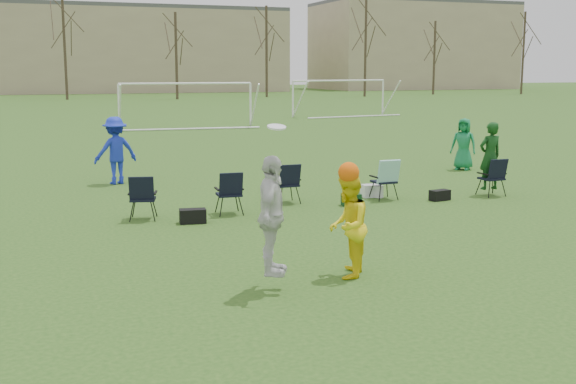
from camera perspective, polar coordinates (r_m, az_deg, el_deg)
name	(u,v)px	position (r m, az deg, el deg)	size (l,w,h in m)	color
ground	(421,324)	(9.50, 10.50, -10.21)	(260.00, 260.00, 0.00)	#264C17
fielder_blue	(115,151)	(20.82, -13.47, 3.21)	(1.22, 0.70, 1.89)	#192DC0
fielder_green_far	(464,144)	(23.80, 13.70, 3.70)	(0.81, 0.53, 1.66)	#147443
center_contest	(313,220)	(10.78, 1.96, -2.23)	(2.24, 1.37, 2.45)	silver
sideline_setup	(351,181)	(17.37, 4.97, 0.87)	(9.52, 2.03, 1.88)	#103C14
goal_mid	(186,92)	(40.60, -8.05, 7.82)	(7.40, 0.63, 2.46)	white
goal_right	(340,88)	(50.11, 4.10, 8.23)	(7.35, 1.14, 2.46)	white
tree_line	(68,50)	(77.67, -16.98, 10.70)	(110.28, 3.28, 11.40)	#382B21
building_row	(105,48)	(104.30, -14.28, 10.97)	(126.00, 16.00, 13.00)	tan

